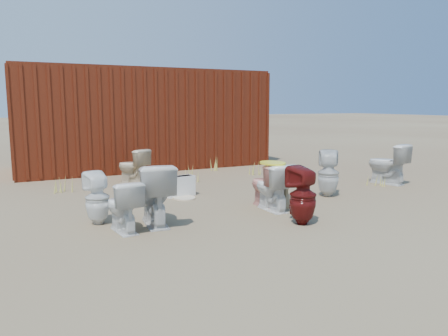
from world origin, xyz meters
name	(u,v)px	position (x,y,z in m)	size (l,w,h in m)	color
ground	(242,209)	(0.00, 0.00, 0.00)	(100.00, 100.00, 0.00)	brown
shipping_container	(141,119)	(0.00, 5.20, 1.20)	(6.00, 2.40, 2.40)	#44130B
toilet_front_a	(123,206)	(-1.89, -0.34, 0.32)	(0.36, 0.63, 0.65)	white
toilet_front_pink	(267,185)	(0.41, -0.03, 0.34)	(0.38, 0.67, 0.69)	#EC9688
toilet_front_c	(154,194)	(-1.44, -0.21, 0.41)	(0.46, 0.80, 0.82)	silver
toilet_front_maroon	(303,196)	(0.30, -1.08, 0.39)	(0.35, 0.36, 0.77)	#5F1210
toilet_front_e	(387,164)	(3.60, 0.55, 0.40)	(0.45, 0.78, 0.80)	silver
toilet_back_a	(97,198)	(-2.10, 0.16, 0.35)	(0.31, 0.32, 0.70)	white
toilet_back_beige_left	(133,166)	(-0.89, 2.85, 0.35)	(0.39, 0.68, 0.69)	beige
toilet_back_beige_right	(277,185)	(0.52, -0.15, 0.35)	(0.39, 0.68, 0.69)	beige
toilet_back_yellowlid	(272,187)	(0.37, -0.25, 0.35)	(0.39, 0.69, 0.70)	white
toilet_back_e	(328,173)	(1.77, 0.14, 0.40)	(0.36, 0.36, 0.79)	silver
yellow_lid	(273,163)	(0.37, -0.25, 0.71)	(0.35, 0.44, 0.03)	yellow
loose_tank	(180,186)	(-0.49, 1.30, 0.17)	(0.50, 0.20, 0.35)	white
loose_lid_near	(132,203)	(-1.38, 1.12, 0.01)	(0.38, 0.49, 0.02)	beige
loose_lid_far	(184,198)	(-0.50, 1.11, 0.01)	(0.36, 0.47, 0.02)	beige
weed_clump_a	(64,184)	(-2.22, 2.67, 0.13)	(0.36, 0.36, 0.27)	#B6AD48
weed_clump_b	(190,174)	(0.19, 2.51, 0.16)	(0.32, 0.32, 0.31)	#B6AD48
weed_clump_c	(258,169)	(1.85, 2.60, 0.14)	(0.36, 0.36, 0.28)	#B6AD48
weed_clump_d	(132,172)	(-0.74, 3.50, 0.14)	(0.30, 0.30, 0.28)	#B6AD48
weed_clump_e	(213,165)	(1.19, 3.50, 0.17)	(0.34, 0.34, 0.33)	#B6AD48
weed_clump_f	(377,180)	(3.26, 0.46, 0.11)	(0.28, 0.28, 0.23)	#B6AD48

